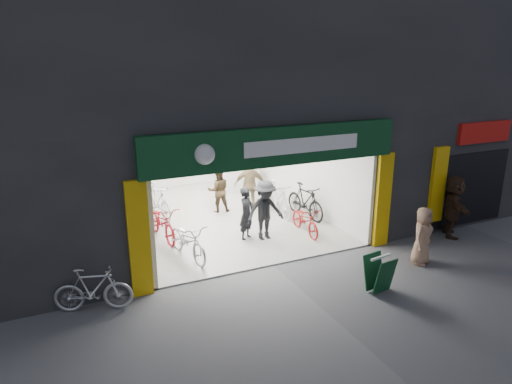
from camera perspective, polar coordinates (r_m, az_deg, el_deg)
ground at (r=11.54m, az=2.24°, el=-9.19°), size 60.00×60.00×0.00m
building at (r=15.32m, az=-3.18°, el=13.98°), size 17.00×10.27×8.00m
bike_left_front at (r=11.87m, az=-8.51°, el=-6.02°), size 0.99×1.95×0.98m
bike_left_midfront at (r=13.73m, az=-13.94°, el=-3.23°), size 0.72×1.63×0.94m
bike_left_midback at (r=13.20m, az=-11.65°, el=-3.73°), size 0.88×1.99×1.01m
bike_left_back at (r=14.89m, az=-12.21°, el=-1.12°), size 0.89×1.98×1.15m
bike_right_front at (r=14.68m, az=6.16°, el=-1.16°), size 0.72×1.90×1.12m
bike_right_mid at (r=13.41m, az=6.19°, el=-3.52°), size 0.68×1.65×0.85m
bike_right_back at (r=14.83m, az=2.69°, el=-0.88°), size 0.55×1.88×1.12m
parked_bike at (r=10.04m, az=-19.69°, el=-11.40°), size 1.64×0.90×0.95m
customer_a at (r=12.83m, az=-1.18°, el=-2.75°), size 0.67×0.63×1.53m
customer_b at (r=15.11m, az=-4.71°, el=0.20°), size 0.84×0.72×1.52m
customer_c at (r=12.75m, az=1.15°, el=-2.38°), size 1.16×0.70×1.74m
customer_d at (r=15.20m, az=-0.76°, el=0.87°), size 1.13×0.80×1.78m
pedestrian_near at (r=12.10m, az=20.09°, el=-5.17°), size 0.86×0.75×1.48m
pedestrian_far at (r=14.20m, az=23.45°, el=-1.63°), size 1.39×1.69×1.81m
sandwich_board at (r=10.54m, az=15.14°, el=-9.73°), size 0.59×0.61×0.82m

